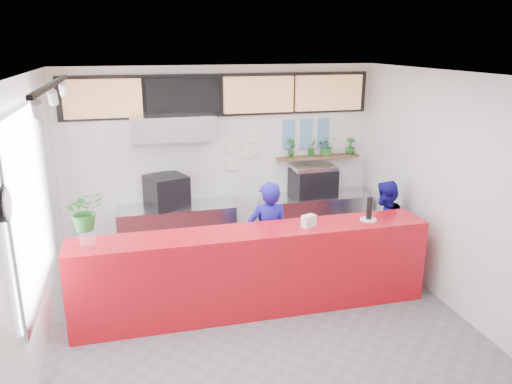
{
  "coord_description": "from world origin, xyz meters",
  "views": [
    {
      "loc": [
        -1.4,
        -5.19,
        3.34
      ],
      "look_at": [
        0.1,
        0.7,
        1.5
      ],
      "focal_mm": 35.0,
      "sensor_mm": 36.0,
      "label": 1
    }
  ],
  "objects_px": {
    "staff_right": "(383,228)",
    "panini_oven": "(167,191)",
    "pepper_mill": "(369,208)",
    "service_counter": "(254,271)",
    "staff_center": "(268,237)",
    "espresso_machine": "(313,183)"
  },
  "relations": [
    {
      "from": "staff_right",
      "to": "panini_oven",
      "type": "bearing_deg",
      "value": -56.99
    },
    {
      "from": "panini_oven",
      "to": "espresso_machine",
      "type": "relative_size",
      "value": 0.79
    },
    {
      "from": "service_counter",
      "to": "staff_center",
      "type": "xyz_separation_m",
      "value": [
        0.32,
        0.49,
        0.23
      ]
    },
    {
      "from": "panini_oven",
      "to": "staff_right",
      "type": "xyz_separation_m",
      "value": [
        3.04,
        -1.2,
        -0.44
      ]
    },
    {
      "from": "espresso_machine",
      "to": "staff_center",
      "type": "xyz_separation_m",
      "value": [
        -1.13,
        -1.31,
        -0.34
      ]
    },
    {
      "from": "staff_right",
      "to": "service_counter",
      "type": "bearing_deg",
      "value": -19.56
    },
    {
      "from": "service_counter",
      "to": "panini_oven",
      "type": "bearing_deg",
      "value": 117.27
    },
    {
      "from": "pepper_mill",
      "to": "service_counter",
      "type": "bearing_deg",
      "value": 179.51
    },
    {
      "from": "espresso_machine",
      "to": "staff_center",
      "type": "height_order",
      "value": "staff_center"
    },
    {
      "from": "staff_right",
      "to": "pepper_mill",
      "type": "bearing_deg",
      "value": 11.59
    },
    {
      "from": "staff_right",
      "to": "pepper_mill",
      "type": "relative_size",
      "value": 4.81
    },
    {
      "from": "espresso_machine",
      "to": "staff_center",
      "type": "bearing_deg",
      "value": -135.27
    },
    {
      "from": "panini_oven",
      "to": "pepper_mill",
      "type": "relative_size",
      "value": 1.85
    },
    {
      "from": "espresso_machine",
      "to": "pepper_mill",
      "type": "bearing_deg",
      "value": -91.55
    },
    {
      "from": "staff_center",
      "to": "staff_right",
      "type": "relative_size",
      "value": 1.1
    },
    {
      "from": "service_counter",
      "to": "staff_center",
      "type": "distance_m",
      "value": 0.63
    },
    {
      "from": "panini_oven",
      "to": "espresso_machine",
      "type": "height_order",
      "value": "panini_oven"
    },
    {
      "from": "service_counter",
      "to": "staff_center",
      "type": "relative_size",
      "value": 2.87
    },
    {
      "from": "espresso_machine",
      "to": "pepper_mill",
      "type": "xyz_separation_m",
      "value": [
        0.09,
        -1.81,
        0.14
      ]
    },
    {
      "from": "staff_center",
      "to": "staff_right",
      "type": "bearing_deg",
      "value": -177.6
    },
    {
      "from": "panini_oven",
      "to": "staff_center",
      "type": "relative_size",
      "value": 0.35
    },
    {
      "from": "staff_center",
      "to": "pepper_mill",
      "type": "relative_size",
      "value": 5.29
    }
  ]
}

